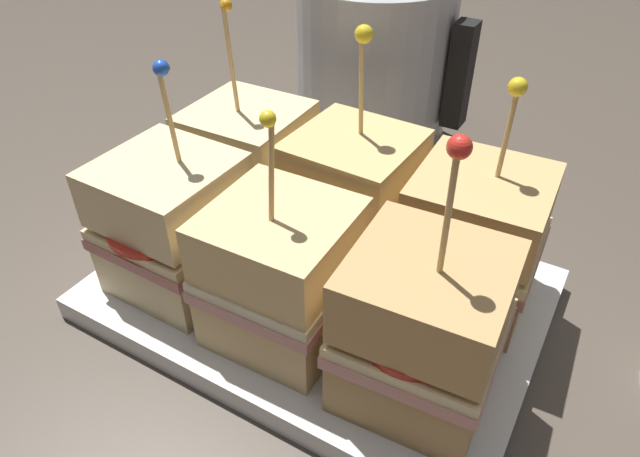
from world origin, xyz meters
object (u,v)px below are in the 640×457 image
Objects in this scene: sandwich_front_right at (422,330)px; sandwich_front_left at (173,225)px; sandwich_back_left at (249,166)px; kettle_steel at (374,62)px; sandwich_front_center at (281,274)px; sandwich_back_center at (350,197)px; sandwich_back_right at (473,240)px; serving_platter at (320,293)px.

sandwich_front_left is at bearing 178.86° from sandwich_front_right.
sandwich_front_right reaches higher than sandwich_front_left.
sandwich_back_left is 0.90× the size of kettle_steel.
sandwich_back_left is at bearing 134.54° from sandwich_front_center.
sandwich_back_left is 1.03× the size of sandwich_back_center.
sandwich_front_center is 0.92× the size of sandwich_back_center.
sandwich_back_left is (-0.19, 0.10, -0.00)m from sandwich_front_right.
sandwich_front_center is 0.99× the size of sandwich_back_right.
kettle_steel reaches higher than sandwich_front_left.
kettle_steel is (0.01, 0.30, 0.02)m from sandwich_front_left.
sandwich_back_center reaches higher than serving_platter.
sandwich_front_left is 0.95× the size of sandwich_front_right.
sandwich_back_right is at bearing -0.54° from sandwich_back_left.
sandwich_back_right is at bearing -49.57° from kettle_steel.
sandwich_back_left is 0.09m from sandwich_back_center.
sandwich_back_center is 0.87× the size of kettle_steel.
sandwich_front_right is at bearing -1.14° from sandwich_front_left.
sandwich_front_left is 0.13m from sandwich_back_center.
sandwich_back_right is (0.19, -0.00, 0.00)m from sandwich_back_left.
sandwich_back_left is (-0.09, 0.09, 0.00)m from sandwich_front_center.
sandwich_front_center is 0.81× the size of kettle_steel.
sandwich_back_right reaches higher than sandwich_front_center.
sandwich_front_right is (0.10, -0.05, 0.06)m from serving_platter.
serving_platter is 1.73× the size of sandwich_back_left.
sandwich_back_center is at bearing 1.44° from sandwich_back_left.
sandwich_back_left reaches higher than serving_platter.
sandwich_front_left is at bearing 178.15° from sandwich_front_center.
sandwich_front_center is 0.92× the size of sandwich_front_right.
serving_platter is 1.78× the size of sandwich_back_center.
sandwich_front_right is 0.97× the size of sandwich_back_left.
sandwich_back_left is at bearing 153.69° from serving_platter.
sandwich_front_center is at bearing -135.52° from sandwich_back_right.
sandwich_back_right is at bearing 25.16° from serving_platter.
sandwich_back_center is (0.09, 0.00, 0.00)m from sandwich_back_left.
kettle_steel is at bearing 120.55° from sandwich_front_right.
serving_platter is 0.12m from sandwich_front_left.
sandwich_front_left is at bearing -92.03° from kettle_steel.
serving_platter is at bearing 26.16° from sandwich_front_left.
sandwich_back_center reaches higher than sandwich_front_left.
sandwich_back_right is (0.09, 0.09, 0.00)m from sandwich_front_center.
sandwich_front_left reaches higher than sandwich_front_center.
sandwich_front_left is 0.21m from sandwich_back_right.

